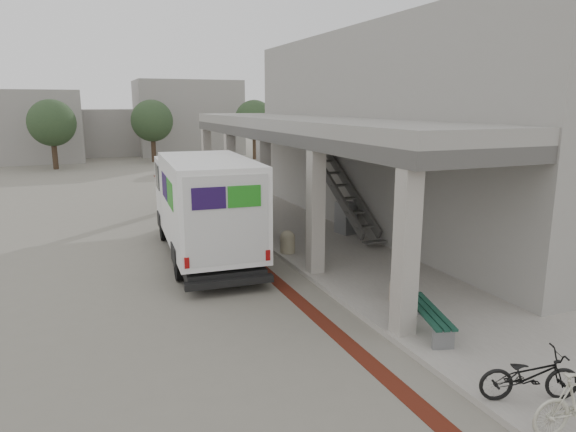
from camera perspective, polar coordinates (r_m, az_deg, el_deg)
name	(u,v)px	position (r m, az deg, el deg)	size (l,w,h in m)	color
ground	(245,293)	(12.59, -4.80, -8.49)	(120.00, 120.00, 0.00)	slate
bike_lane_stripe	(257,264)	(14.67, -3.42, -5.38)	(0.35, 40.00, 0.01)	#511B10
sidewalk	(386,271)	(14.20, 10.86, -5.97)	(4.40, 28.00, 0.12)	gray
transit_building	(388,135)	(18.84, 11.10, 8.87)	(7.60, 17.00, 7.00)	gray
distant_backdrop	(84,125)	(47.17, -21.72, 9.35)	(28.00, 10.00, 6.50)	gray
tree_left	(52,123)	(39.30, -24.76, 9.36)	(3.20, 3.20, 4.80)	#38281C
tree_mid	(152,121)	(41.63, -14.87, 10.18)	(3.20, 3.20, 4.80)	#38281C
tree_right	(254,120)	(42.46, -3.75, 10.59)	(3.20, 3.20, 4.80)	#38281C
fedex_truck	(204,204)	(15.23, -9.34, 1.35)	(2.62, 7.19, 3.01)	black
bench	(428,315)	(10.55, 15.27, -10.59)	(0.92, 1.92, 0.44)	gray
bollard_near	(397,289)	(11.91, 12.03, -7.98)	(0.36, 0.36, 0.53)	gray
bollard_far	(287,241)	(15.30, -0.06, -2.85)	(0.45, 0.45, 0.67)	tan
utility_cabinet	(346,218)	(17.65, 6.43, -0.20)	(0.48, 0.64, 1.07)	gray
bicycle_black	(530,375)	(8.77, 25.26, -15.71)	(0.53, 1.51, 0.79)	black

